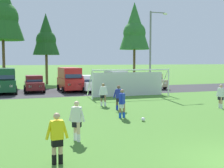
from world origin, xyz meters
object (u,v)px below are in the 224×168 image
at_px(parked_car_slot_center_left, 34,84).
at_px(player_winger_left, 77,121).
at_px(referee, 57,138).
at_px(soccer_goal, 129,82).
at_px(parked_car_slot_left, 5,80).
at_px(parked_car_slot_right, 116,80).
at_px(player_trailing_back, 103,95).
at_px(parked_car_slot_far_right, 152,81).
at_px(soccer_ball, 143,119).
at_px(parked_car_slot_center_right, 89,83).
at_px(player_defender_far, 122,104).
at_px(street_lamp, 152,51).
at_px(player_midfield_center, 119,98).
at_px(parked_car_slot_center, 70,79).
at_px(player_winger_right, 221,96).

bearing_deg(parked_car_slot_center_left, player_winger_left, -88.50).
bearing_deg(referee, soccer_goal, 60.84).
relative_size(parked_car_slot_left, parked_car_slot_right, 1.05).
relative_size(referee, player_trailing_back, 1.00).
xyz_separation_m(soccer_goal, parked_car_slot_left, (-10.82, 6.18, 0.05)).
bearing_deg(parked_car_slot_center_left, parked_car_slot_far_right, -1.96).
distance_m(soccer_ball, parked_car_slot_center_right, 15.48).
relative_size(player_defender_far, parked_car_slot_right, 0.36).
relative_size(soccer_ball, soccer_goal, 0.03).
bearing_deg(soccer_goal, parked_car_slot_far_right, 48.50).
distance_m(parked_car_slot_center_right, street_lamp, 7.33).
height_order(referee, player_midfield_center, same).
bearing_deg(parked_car_slot_right, street_lamp, -57.99).
bearing_deg(parked_car_slot_right, parked_car_slot_center, 170.04).
bearing_deg(parked_car_slot_center_left, soccer_goal, -39.67).
distance_m(parked_car_slot_left, parked_car_slot_far_right, 16.31).
relative_size(player_winger_left, player_winger_right, 1.00).
distance_m(parked_car_slot_far_right, street_lamp, 6.32).
distance_m(player_trailing_back, parked_car_slot_left, 12.93).
xyz_separation_m(player_winger_right, player_trailing_back, (-7.36, 3.50, 0.00)).
relative_size(player_trailing_back, parked_car_slot_center_left, 0.39).
height_order(player_winger_left, parked_car_slot_right, parked_car_slot_right).
relative_size(player_winger_left, street_lamp, 0.20).
bearing_deg(parked_car_slot_right, player_winger_right, -77.89).
relative_size(referee, parked_car_slot_left, 0.34).
height_order(player_winger_left, parked_car_slot_far_right, parked_car_slot_far_right).
distance_m(soccer_ball, soccer_goal, 11.03).
relative_size(player_defender_far, street_lamp, 0.20).
distance_m(player_trailing_back, parked_car_slot_center_right, 9.81).
distance_m(referee, player_winger_right, 14.10).
distance_m(player_midfield_center, player_winger_left, 7.53).
height_order(player_defender_far, parked_car_slot_right, parked_car_slot_right).
xyz_separation_m(soccer_ball, parked_car_slot_left, (-7.47, 16.62, 1.23)).
relative_size(parked_car_slot_center_left, parked_car_slot_far_right, 0.99).
relative_size(player_midfield_center, parked_car_slot_right, 0.36).
height_order(player_winger_left, parked_car_slot_center_left, parked_car_slot_center_left).
relative_size(soccer_goal, player_winger_left, 4.54).
distance_m(player_winger_left, street_lamp, 18.20).
height_order(soccer_ball, referee, referee).
height_order(soccer_goal, player_defender_far, soccer_goal).
xyz_separation_m(player_winger_right, parked_car_slot_center, (-7.85, 14.32, 0.52)).
bearing_deg(parked_car_slot_right, parked_car_slot_left, 175.28).
relative_size(parked_car_slot_far_right, street_lamp, 0.53).
xyz_separation_m(soccer_ball, parked_car_slot_center, (-1.02, 16.55, 1.23)).
bearing_deg(referee, player_trailing_back, 66.15).
height_order(soccer_goal, player_winger_left, soccer_goal).
distance_m(player_winger_right, parked_car_slot_center_left, 18.81).
height_order(referee, parked_car_slot_far_right, parked_car_slot_far_right).
height_order(player_midfield_center, parked_car_slot_left, parked_car_slot_left).
xyz_separation_m(player_midfield_center, player_defender_far, (-0.67, -2.44, 0.00)).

